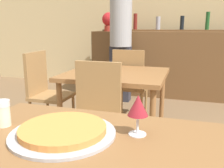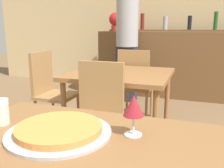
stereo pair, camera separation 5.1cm
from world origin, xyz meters
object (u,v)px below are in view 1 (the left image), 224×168
object	(u,v)px
chair_far_side_left	(45,88)
cheese_shaker	(3,113)
chair_far_side_back	(130,81)
person_standing	(121,38)
pizza_tray	(63,131)
wine_glass	(138,107)
potted_plant	(109,21)
chair_far_side_front	(94,114)

from	to	relation	value
chair_far_side_left	cheese_shaker	size ratio (longest dim) A/B	8.33
chair_far_side_back	cheese_shaker	distance (m)	2.17
cheese_shaker	person_standing	bearing A→B (deg)	95.69
pizza_tray	wine_glass	size ratio (longest dim) A/B	2.57
cheese_shaker	potted_plant	world-z (taller)	potted_plant
pizza_tray	person_standing	world-z (taller)	person_standing
wine_glass	pizza_tray	bearing A→B (deg)	-162.31
person_standing	potted_plant	xyz separation A→B (m)	(-0.36, 0.53, 0.28)
pizza_tray	person_standing	distance (m)	3.08
chair_far_side_front	wine_glass	xyz separation A→B (m)	(0.51, -0.84, 0.37)
person_standing	potted_plant	distance (m)	0.70
person_standing	pizza_tray	bearing A→B (deg)	-79.04
chair_far_side_front	chair_far_side_back	distance (m)	1.23
chair_far_side_left	person_standing	size ratio (longest dim) A/B	0.50
chair_far_side_front	chair_far_side_back	bearing A→B (deg)	90.00
wine_glass	chair_far_side_back	bearing A→B (deg)	103.75
chair_far_side_front	cheese_shaker	distance (m)	0.97
chair_far_side_front	pizza_tray	xyz separation A→B (m)	(0.23, -0.92, 0.27)
chair_far_side_front	person_standing	bearing A→B (deg)	99.58
pizza_tray	wine_glass	distance (m)	0.30
chair_far_side_back	chair_far_side_left	world-z (taller)	same
chair_far_side_left	pizza_tray	world-z (taller)	chair_far_side_left
potted_plant	chair_far_side_left	bearing A→B (deg)	-92.93
chair_far_side_front	wine_glass	bearing A→B (deg)	-58.82
pizza_tray	person_standing	bearing A→B (deg)	100.96
pizza_tray	potted_plant	size ratio (longest dim) A/B	1.25
chair_far_side_front	potted_plant	distance (m)	2.83
potted_plant	chair_far_side_front	bearing A→B (deg)	-74.73
potted_plant	wine_glass	bearing A→B (deg)	-70.55
wine_glass	chair_far_side_left	bearing A→B (deg)	132.42
chair_far_side_front	cheese_shaker	xyz separation A→B (m)	(-0.05, -0.91, 0.31)
chair_far_side_back	pizza_tray	xyz separation A→B (m)	(0.23, -2.15, 0.27)
chair_far_side_back	potted_plant	size ratio (longest dim) A/B	2.80
chair_far_side_left	potted_plant	world-z (taller)	potted_plant
chair_far_side_back	cheese_shaker	xyz separation A→B (m)	(-0.05, -2.14, 0.31)
chair_far_side_left	wine_glass	xyz separation A→B (m)	(1.33, -1.45, 0.37)
cheese_shaker	wine_glass	world-z (taller)	wine_glass
cheese_shaker	wine_glass	bearing A→B (deg)	7.95
chair_far_side_back	potted_plant	world-z (taller)	potted_plant
chair_far_side_left	cheese_shaker	distance (m)	1.74
chair_far_side_front	cheese_shaker	world-z (taller)	chair_far_side_front
chair_far_side_left	cheese_shaker	bearing A→B (deg)	-153.39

